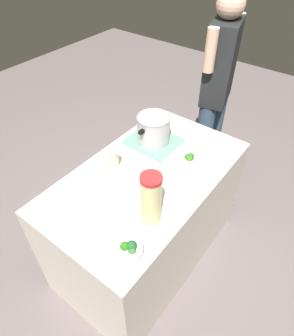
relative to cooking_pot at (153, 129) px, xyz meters
name	(u,v)px	position (x,y,z in m)	size (l,w,h in m)	color
ground_plane	(147,251)	(-0.29, -0.17, -0.98)	(8.00, 8.00, 0.00)	slate
counter_slab	(147,218)	(-0.29, -0.17, -0.55)	(1.36, 0.78, 0.87)	beige
dish_cloth	(153,141)	(0.00, 0.00, -0.11)	(0.30, 0.34, 0.01)	#6DA78B
cooking_pot	(153,129)	(0.00, 0.00, 0.00)	(0.30, 0.23, 0.20)	#B7B7BC
lemonade_pitcher	(151,199)	(-0.55, -0.39, 0.05)	(0.11, 0.11, 0.31)	beige
mason_jar	(113,159)	(-0.36, 0.05, -0.05)	(0.07, 0.07, 0.11)	beige
broccoli_bowl_front	(188,159)	(-0.04, -0.31, -0.08)	(0.10, 0.10, 0.08)	silver
broccoli_bowl_center	(129,250)	(-0.78, -0.44, -0.08)	(0.14, 0.14, 0.08)	silver
person_cook	(216,93)	(0.76, -0.08, -0.03)	(0.50, 0.28, 1.71)	#354B60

